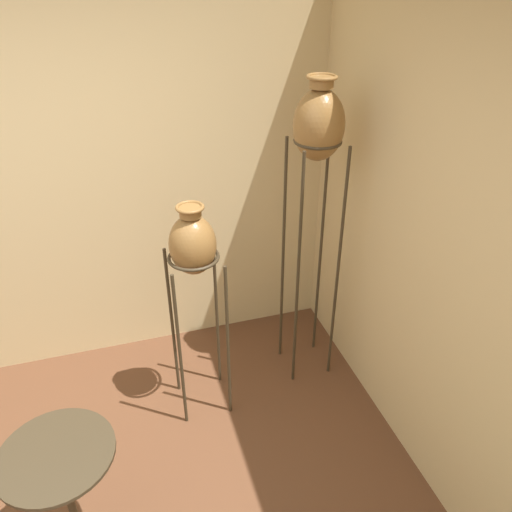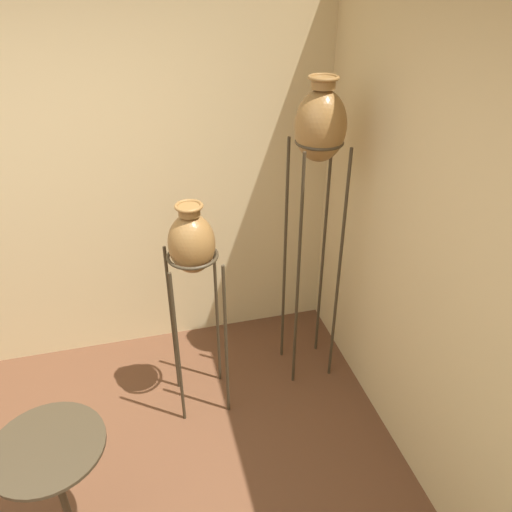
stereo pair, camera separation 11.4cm
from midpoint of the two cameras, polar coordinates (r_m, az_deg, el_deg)
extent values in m
cube|color=#D1B784|center=(3.46, -23.06, 7.66)|extent=(7.93, 0.06, 2.70)
cylinder|color=#382D1E|center=(3.13, 5.85, -2.93)|extent=(0.02, 0.02, 1.68)
cylinder|color=#382D1E|center=(3.23, 10.43, -2.21)|extent=(0.02, 0.02, 1.68)
cylinder|color=#382D1E|center=(3.35, 4.28, -0.42)|extent=(0.02, 0.02, 1.68)
cylinder|color=#382D1E|center=(3.44, 8.61, 0.18)|extent=(0.02, 0.02, 1.68)
torus|color=#382D1E|center=(2.93, 8.39, 12.75)|extent=(0.28, 0.28, 0.02)
ellipsoid|color=olive|center=(2.90, 8.53, 14.47)|extent=(0.29, 0.29, 0.41)
cylinder|color=olive|center=(2.85, 8.91, 18.94)|extent=(0.13, 0.13, 0.06)
torus|color=olive|center=(2.84, 8.96, 19.51)|extent=(0.17, 0.17, 0.02)
cylinder|color=#382D1E|center=(3.04, -7.85, -10.87)|extent=(0.02, 0.02, 1.12)
cylinder|color=#382D1E|center=(3.07, -2.37, -10.04)|extent=(0.02, 0.02, 1.12)
cylinder|color=#382D1E|center=(3.27, -8.55, -7.54)|extent=(0.02, 0.02, 1.12)
cylinder|color=#382D1E|center=(3.30, -3.48, -6.81)|extent=(0.02, 0.02, 1.12)
torus|color=#382D1E|center=(2.84, -6.13, 0.02)|extent=(0.30, 0.30, 0.02)
ellipsoid|color=olive|center=(2.80, -6.22, 1.42)|extent=(0.27, 0.27, 0.35)
cylinder|color=olive|center=(2.71, -6.46, 5.18)|extent=(0.12, 0.12, 0.05)
torus|color=olive|center=(2.70, -6.49, 5.68)|extent=(0.16, 0.16, 0.02)
cylinder|color=#382D1E|center=(2.75, -19.89, -24.77)|extent=(0.04, 0.04, 0.73)
cylinder|color=#382D1E|center=(2.46, -21.51, -19.69)|extent=(0.50, 0.50, 0.02)
camera|label=1|loc=(0.06, -88.92, 0.64)|focal=35.00mm
camera|label=2|loc=(0.06, 91.08, -0.64)|focal=35.00mm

